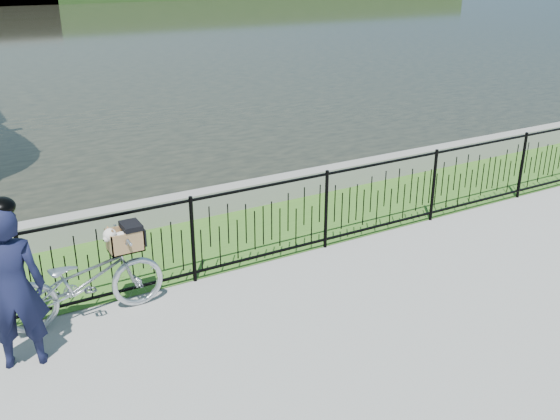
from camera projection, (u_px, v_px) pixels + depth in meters
ground at (331, 317)px, 7.15m from camera, size 120.00×120.00×0.00m
grass_strip at (231, 236)px, 9.23m from camera, size 60.00×2.00×0.01m
quay_wall at (203, 203)px, 9.96m from camera, size 60.00×0.30×0.40m
fence at (263, 224)px, 8.22m from camera, size 14.00×0.06×1.15m
bicycle_rig at (85, 279)px, 6.97m from camera, size 1.81×0.63×1.07m
cyclist at (12, 286)px, 6.02m from camera, size 0.70×0.54×1.78m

